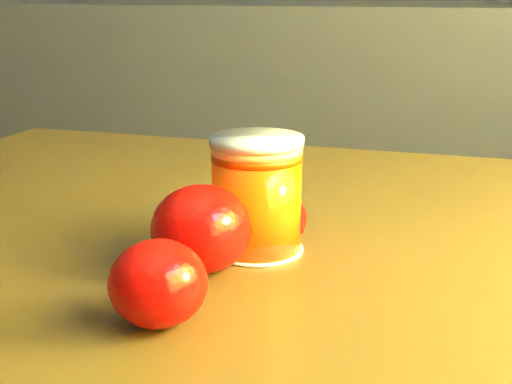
% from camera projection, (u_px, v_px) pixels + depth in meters
% --- Properties ---
extents(kitchen_counter, '(3.15, 0.60, 0.90)m').
position_uv_depth(kitchen_counter, '(63.00, 161.00, 2.06)').
color(kitchen_counter, '#424246').
rests_on(kitchen_counter, ground).
extents(table, '(0.99, 0.70, 0.74)m').
position_uv_depth(table, '(303.00, 339.00, 0.62)').
color(table, brown).
rests_on(table, ground).
extents(juice_glass, '(0.07, 0.07, 0.09)m').
position_uv_depth(juice_glass, '(257.00, 196.00, 0.56)').
color(juice_glass, '#FF4B05').
rests_on(juice_glass, table).
extents(orange_front, '(0.09, 0.09, 0.06)m').
position_uv_depth(orange_front, '(201.00, 229.00, 0.52)').
color(orange_front, red).
rests_on(orange_front, table).
extents(orange_back, '(0.06, 0.06, 0.05)m').
position_uv_depth(orange_back, '(272.00, 218.00, 0.57)').
color(orange_back, red).
rests_on(orange_back, table).
extents(orange_extra, '(0.07, 0.07, 0.05)m').
position_uv_depth(orange_extra, '(158.00, 283.00, 0.44)').
color(orange_extra, red).
rests_on(orange_extra, table).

